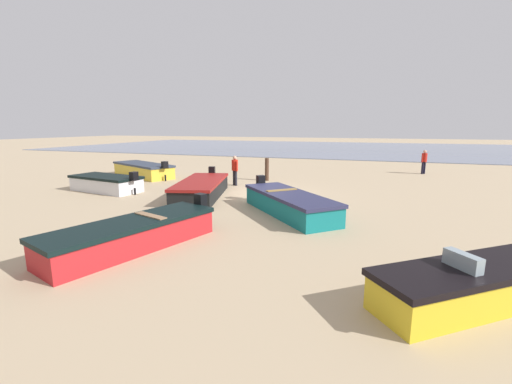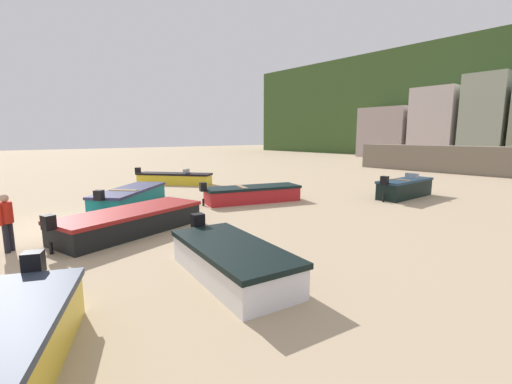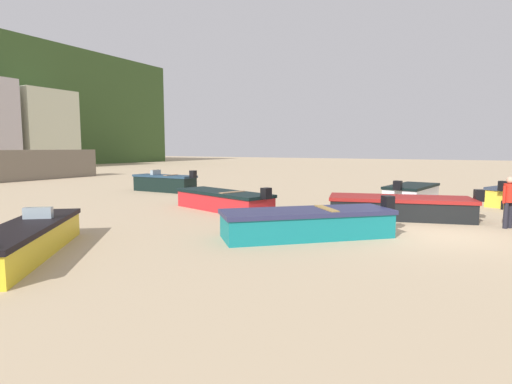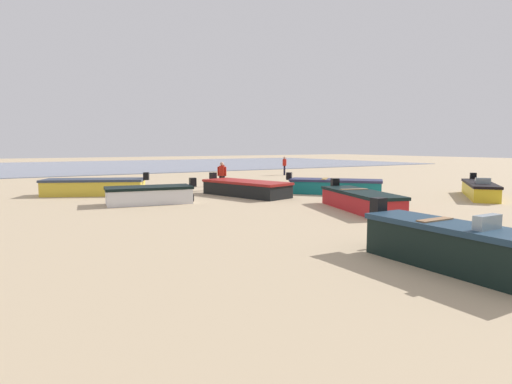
# 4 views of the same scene
# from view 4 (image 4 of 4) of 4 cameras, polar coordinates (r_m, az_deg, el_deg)

# --- Properties ---
(ground_plane) EXTENTS (160.00, 160.00, 0.00)m
(ground_plane) POSITION_cam_4_polar(r_m,az_deg,el_deg) (23.92, 1.82, 0.17)
(ground_plane) COLOR tan
(tidal_water) EXTENTS (80.00, 36.00, 0.06)m
(tidal_water) POSITION_cam_4_polar(r_m,az_deg,el_deg) (57.46, -18.26, 3.44)
(tidal_water) COLOR gray
(tidal_water) RESTS_ON ground
(boat_white_0) EXTENTS (4.05, 2.13, 1.09)m
(boat_white_0) POSITION_cam_4_polar(r_m,az_deg,el_deg) (19.10, -14.25, -0.37)
(boat_white_0) COLOR silver
(boat_white_0) RESTS_ON ground
(boat_red_1) EXTENTS (2.78, 4.96, 1.08)m
(boat_red_1) POSITION_cam_4_polar(r_m,az_deg,el_deg) (17.20, 13.95, -1.10)
(boat_red_1) COLOR red
(boat_red_1) RESTS_ON ground
(boat_yellow_2) EXTENTS (4.64, 4.01, 1.07)m
(boat_yellow_2) POSITION_cam_4_polar(r_m,az_deg,el_deg) (23.61, 28.07, 0.30)
(boat_yellow_2) COLOR yellow
(boat_yellow_2) RESTS_ON ground
(boat_black_3) EXTENTS (3.00, 5.22, 1.09)m
(boat_black_3) POSITION_cam_4_polar(r_m,az_deg,el_deg) (21.47, -1.38, 0.52)
(boat_black_3) COLOR black
(boat_black_3) RESTS_ON ground
(boat_teal_4) EXTENTS (4.38, 4.55, 1.10)m
(boat_teal_4) POSITION_cam_4_polar(r_m,az_deg,el_deg) (22.74, 10.70, 0.76)
(boat_teal_4) COLOR #137579
(boat_teal_4) RESTS_ON ground
(boat_black_5) EXTENTS (1.24, 4.18, 1.26)m
(boat_black_5) POSITION_cam_4_polar(r_m,az_deg,el_deg) (9.64, 25.19, -6.58)
(boat_black_5) COLOR black
(boat_black_5) RESTS_ON ground
(boat_yellow_6) EXTENTS (5.27, 3.63, 1.16)m
(boat_yellow_6) POSITION_cam_4_polar(r_m,az_deg,el_deg) (23.36, -21.04, 0.66)
(boat_yellow_6) COLOR gold
(boat_yellow_6) RESTS_ON ground
(mooring_post_near_water) EXTENTS (0.24, 0.24, 1.34)m
(mooring_post_near_water) POSITION_cam_4_polar(r_m,az_deg,el_deg) (26.89, -4.52, 2.25)
(mooring_post_near_water) COLOR #483023
(mooring_post_near_water) RESTS_ON ground
(beach_walker_foreground) EXTENTS (0.48, 0.48, 1.62)m
(beach_walker_foreground) POSITION_cam_4_polar(r_m,az_deg,el_deg) (24.43, -4.65, 2.52)
(beach_walker_foreground) COLOR black
(beach_walker_foreground) RESTS_ON ground
(beach_walker_distant) EXTENTS (0.48, 0.48, 1.62)m
(beach_walker_distant) POSITION_cam_4_polar(r_m,az_deg,el_deg) (36.92, 3.89, 3.78)
(beach_walker_distant) COLOR black
(beach_walker_distant) RESTS_ON ground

